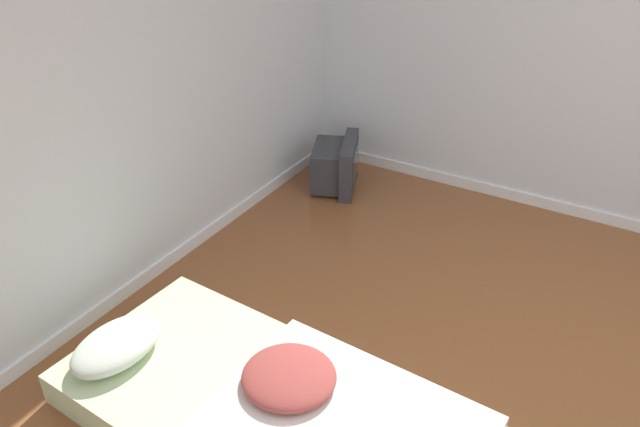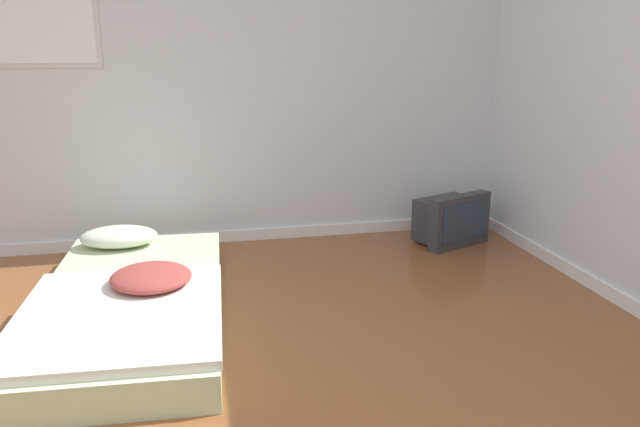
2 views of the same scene
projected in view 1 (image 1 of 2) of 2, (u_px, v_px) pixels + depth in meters
The scene contains 3 objects.
wall_back at pixel (90, 100), 3.34m from camera, with size 7.27×0.08×2.60m.
mattress_bed at pixel (267, 412), 2.99m from camera, with size 1.13×2.15×0.33m.
crt_tv at pixel (337, 165), 5.13m from camera, with size 0.61×0.52×0.41m.
Camera 1 is at (-2.12, 0.16, 2.48)m, focal length 35.00 mm.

